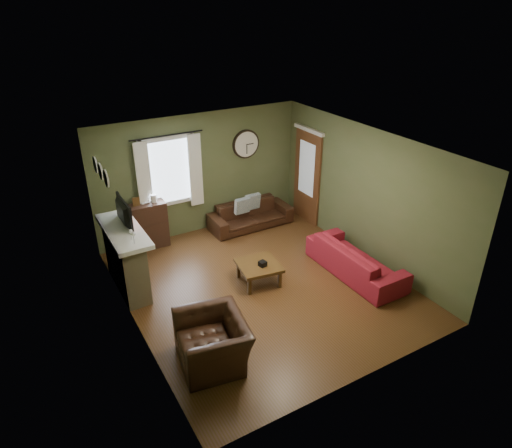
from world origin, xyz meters
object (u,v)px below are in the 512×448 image
coffee_table (259,273)px  sofa_brown (250,215)px  sofa_red (356,259)px  bookshelf (147,226)px  armchair (213,341)px

coffee_table → sofa_brown: bearing=64.3°
sofa_red → coffee_table: (-1.72, 0.65, -0.11)m
bookshelf → sofa_red: (3.04, -2.93, -0.18)m
sofa_red → sofa_brown: bearing=15.2°
sofa_red → coffee_table: bearing=69.4°
armchair → coffee_table: bearing=141.1°
bookshelf → armchair: bookshelf is taller
sofa_brown → armchair: armchair is taller
bookshelf → coffee_table: bearing=-59.9°
sofa_brown → sofa_red: sofa_red is taller
sofa_brown → armchair: bearing=-126.6°
coffee_table → armchair: bearing=-138.4°
bookshelf → sofa_red: 4.23m
armchair → coffee_table: (1.57, 1.39, -0.15)m
sofa_red → armchair: size_ratio=1.94×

